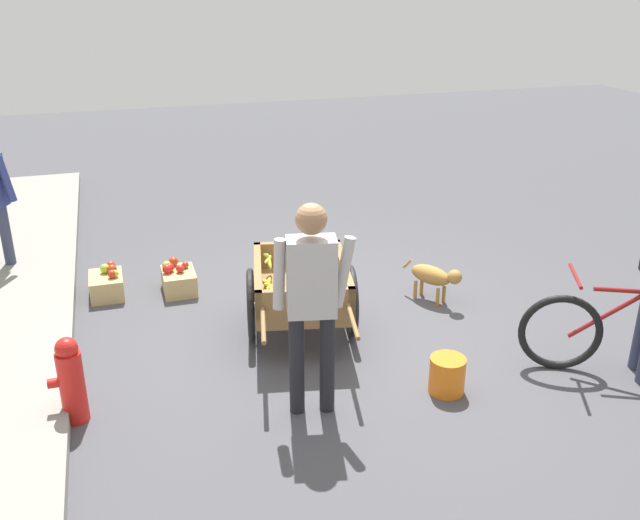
% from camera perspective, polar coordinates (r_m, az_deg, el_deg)
% --- Properties ---
extents(ground_plane, '(24.00, 24.00, 0.00)m').
position_cam_1_polar(ground_plane, '(6.17, 1.02, -6.58)').
color(ground_plane, '#47474C').
extents(fruit_cart, '(1.77, 1.10, 0.72)m').
position_cam_1_polar(fruit_cart, '(6.05, -1.52, -2.53)').
color(fruit_cart, olive).
rests_on(fruit_cart, ground).
extents(vendor_person, '(0.27, 0.57, 1.60)m').
position_cam_1_polar(vendor_person, '(4.80, -0.69, -2.69)').
color(vendor_person, black).
rests_on(vendor_person, ground).
extents(bicycle, '(0.79, 1.52, 0.85)m').
position_cam_1_polar(bicycle, '(6.03, 23.77, -5.60)').
color(bicycle, black).
rests_on(bicycle, ground).
extents(dog, '(0.60, 0.39, 0.40)m').
position_cam_1_polar(dog, '(6.84, 9.33, -1.31)').
color(dog, '#AD7A38').
rests_on(dog, ground).
extents(fire_hydrant, '(0.25, 0.25, 0.67)m').
position_cam_1_polar(fire_hydrant, '(5.29, -19.73, -9.23)').
color(fire_hydrant, red).
rests_on(fire_hydrant, ground).
extents(plastic_bucket, '(0.28, 0.28, 0.29)m').
position_cam_1_polar(plastic_bucket, '(5.49, 10.37, -9.25)').
color(plastic_bucket, orange).
rests_on(plastic_bucket, ground).
extents(apple_crate, '(0.44, 0.32, 0.32)m').
position_cam_1_polar(apple_crate, '(7.25, -17.05, -1.90)').
color(apple_crate, tan).
rests_on(apple_crate, ground).
extents(mixed_fruit_crate, '(0.44, 0.32, 0.32)m').
position_cam_1_polar(mixed_fruit_crate, '(7.17, -11.54, -1.57)').
color(mixed_fruit_crate, tan).
rests_on(mixed_fruit_crate, ground).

